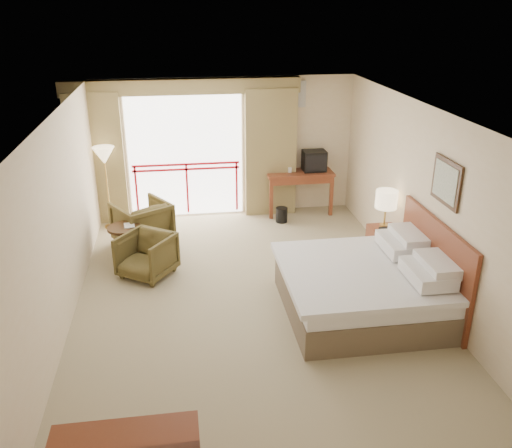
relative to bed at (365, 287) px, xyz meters
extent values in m
plane|color=#998C68|center=(-1.50, 0.60, -0.38)|extent=(7.00, 7.00, 0.00)
plane|color=white|center=(-1.50, 0.60, 2.32)|extent=(7.00, 7.00, 0.00)
plane|color=beige|center=(-1.50, 4.10, 0.97)|extent=(5.00, 0.00, 5.00)
plane|color=beige|center=(-1.50, -2.90, 0.97)|extent=(5.00, 0.00, 5.00)
plane|color=beige|center=(-4.00, 0.60, 0.97)|extent=(0.00, 7.00, 7.00)
plane|color=beige|center=(1.00, 0.60, 0.97)|extent=(0.00, 7.00, 7.00)
plane|color=white|center=(-2.30, 4.08, 0.82)|extent=(2.40, 0.00, 2.40)
cube|color=red|center=(-2.30, 4.06, 0.57)|extent=(2.09, 0.03, 0.04)
cube|color=red|center=(-2.30, 4.06, 0.67)|extent=(2.09, 0.03, 0.04)
cube|color=red|center=(-3.29, 4.06, 0.17)|extent=(0.04, 0.03, 1.00)
cube|color=red|center=(-2.30, 4.06, 0.17)|extent=(0.04, 0.03, 1.00)
cube|color=red|center=(-1.31, 4.06, 0.17)|extent=(0.04, 0.03, 1.00)
cube|color=olive|center=(-3.95, 3.95, 0.87)|extent=(1.00, 0.26, 2.50)
cube|color=olive|center=(-0.65, 3.95, 0.87)|extent=(1.00, 0.26, 2.50)
cube|color=olive|center=(-2.30, 3.98, 2.17)|extent=(4.40, 0.22, 0.28)
cube|color=silver|center=(-0.20, 4.07, 1.97)|extent=(0.50, 0.04, 0.50)
cube|color=brown|center=(-0.05, 0.00, -0.18)|extent=(2.05, 2.00, 0.40)
cube|color=white|center=(-0.05, 0.00, 0.12)|extent=(2.01, 1.96, 0.22)
cube|color=white|center=(-0.10, 0.00, 0.25)|extent=(2.09, 2.06, 0.08)
cube|color=white|center=(0.65, -0.45, 0.40)|extent=(0.50, 0.75, 0.18)
cube|color=white|center=(0.65, 0.45, 0.40)|extent=(0.50, 0.75, 0.18)
cube|color=white|center=(0.78, -0.45, 0.52)|extent=(0.40, 0.70, 0.14)
cube|color=white|center=(0.78, 0.45, 0.52)|extent=(0.40, 0.70, 0.14)
cube|color=maroon|center=(0.96, 0.00, 0.27)|extent=(0.06, 2.10, 1.30)
cube|color=black|center=(0.98, 0.00, 1.47)|extent=(0.03, 0.72, 0.60)
cube|color=silver|center=(0.96, 0.00, 1.47)|extent=(0.01, 0.60, 0.48)
cube|color=maroon|center=(0.78, 1.36, -0.06)|extent=(0.44, 0.52, 0.63)
cylinder|color=tan|center=(0.78, 1.41, 0.29)|extent=(0.14, 0.14, 0.04)
cylinder|color=tan|center=(0.78, 1.41, 0.47)|extent=(0.03, 0.03, 0.37)
cylinder|color=#FFE5B2|center=(0.78, 1.41, 0.74)|extent=(0.35, 0.35, 0.29)
cube|color=black|center=(0.73, 1.21, 0.29)|extent=(0.19, 0.15, 0.08)
cube|color=maroon|center=(-0.07, 3.88, 0.46)|extent=(1.33, 0.64, 0.06)
cube|color=maroon|center=(-0.68, 3.60, 0.03)|extent=(0.07, 0.07, 0.82)
cube|color=maroon|center=(0.54, 3.60, 0.03)|extent=(0.07, 0.07, 0.82)
cube|color=maroon|center=(-0.68, 4.16, 0.03)|extent=(0.07, 0.07, 0.82)
cube|color=maroon|center=(0.54, 4.16, 0.03)|extent=(0.07, 0.07, 0.82)
cube|color=maroon|center=(-0.07, 4.16, 0.12)|extent=(1.22, 0.03, 0.61)
cube|color=maroon|center=(-0.07, 3.59, 0.37)|extent=(1.22, 0.03, 0.13)
cube|color=black|center=(0.23, 3.88, 0.69)|extent=(0.45, 0.35, 0.41)
cube|color=black|center=(0.23, 3.71, 0.69)|extent=(0.41, 0.02, 0.33)
cylinder|color=black|center=(-0.42, 3.88, 0.61)|extent=(0.12, 0.12, 0.24)
cylinder|color=white|center=(-0.27, 3.83, 0.54)|extent=(0.10, 0.10, 0.11)
cylinder|color=black|center=(-0.51, 3.39, -0.23)|extent=(0.29, 0.29, 0.29)
imported|color=#43381A|center=(-3.13, 2.74, -0.38)|extent=(1.18, 1.19, 0.79)
imported|color=#43381A|center=(-3.01, 1.52, -0.38)|extent=(1.04, 1.05, 0.69)
cylinder|color=black|center=(-3.38, 2.11, 0.21)|extent=(0.55, 0.55, 0.04)
cylinder|color=black|center=(-3.38, 2.11, -0.08)|extent=(0.07, 0.07, 0.55)
cylinder|color=black|center=(-3.38, 2.11, -0.35)|extent=(0.40, 0.40, 0.03)
imported|color=white|center=(-3.38, 2.11, 0.23)|extent=(0.19, 0.24, 0.02)
cylinder|color=tan|center=(-3.78, 3.61, -0.36)|extent=(0.25, 0.25, 0.03)
cylinder|color=tan|center=(-3.78, 3.61, 0.31)|extent=(0.03, 0.03, 1.36)
cone|color=#FFE5B2|center=(-3.78, 3.61, 1.03)|extent=(0.40, 0.40, 0.32)
camera|label=1|loc=(-2.44, -6.23, 3.67)|focal=38.00mm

